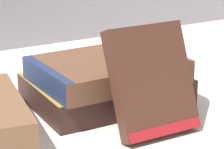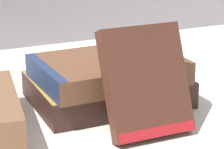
% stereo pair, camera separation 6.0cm
% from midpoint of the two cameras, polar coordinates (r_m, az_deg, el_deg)
% --- Properties ---
extents(ground_plane, '(3.00, 3.00, 0.00)m').
position_cam_midpoint_polar(ground_plane, '(0.68, -2.21, -4.47)').
color(ground_plane, silver).
extents(book_flat_bottom, '(0.20, 0.15, 0.04)m').
position_cam_midpoint_polar(book_flat_bottom, '(0.72, -3.42, -1.70)').
color(book_flat_bottom, '#331E19').
rests_on(book_flat_bottom, ground_plane).
extents(book_flat_top, '(0.19, 0.14, 0.03)m').
position_cam_midpoint_polar(book_flat_top, '(0.70, -3.30, 0.47)').
color(book_flat_top, brown).
rests_on(book_flat_top, book_flat_bottom).
extents(book_leaning_front, '(0.10, 0.07, 0.13)m').
position_cam_midpoint_polar(book_leaning_front, '(0.62, 1.62, -1.16)').
color(book_leaning_front, '#422319').
rests_on(book_leaning_front, ground_plane).
extents(pocket_watch, '(0.05, 0.05, 0.01)m').
position_cam_midpoint_polar(pocket_watch, '(0.69, 1.43, 1.84)').
color(pocket_watch, silver).
rests_on(pocket_watch, book_flat_top).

